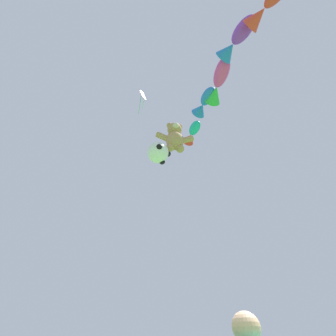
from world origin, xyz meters
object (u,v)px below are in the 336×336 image
object	(u,v)px
soccer_ball_kite	(158,153)
fish_kite_cobalt	(204,103)
fish_kite_magenta	(218,84)
fish_kite_violet	(235,41)
fish_kite_teal	(192,133)
teddy_bear_kite	(175,137)
fish_kite_crimson	(268,4)
diamond_kite	(143,97)

from	to	relation	value
soccer_ball_kite	fish_kite_cobalt	xyz separation A→B (m)	(2.37, -0.85, 3.39)
fish_kite_magenta	fish_kite_violet	size ratio (longest dim) A/B	1.17
fish_kite_teal	fish_kite_cobalt	distance (m)	1.89
teddy_bear_kite	fish_kite_crimson	bearing A→B (deg)	-67.50
fish_kite_magenta	diamond_kite	bearing A→B (deg)	138.17
teddy_bear_kite	diamond_kite	xyz separation A→B (m)	(-1.96, 1.16, 4.96)
fish_kite_violet	fish_kite_cobalt	bearing A→B (deg)	97.32
soccer_ball_kite	diamond_kite	size ratio (longest dim) A/B	0.44
fish_kite_magenta	fish_kite_violet	xyz separation A→B (m)	(0.11, -2.07, 0.06)
fish_kite_magenta	fish_kite_violet	distance (m)	2.07
fish_kite_cobalt	soccer_ball_kite	bearing A→B (deg)	160.27
fish_kite_crimson	fish_kite_teal	bearing A→B (deg)	100.23
fish_kite_magenta	fish_kite_crimson	size ratio (longest dim) A/B	1.12
fish_kite_teal	soccer_ball_kite	bearing A→B (deg)	-156.34
fish_kite_violet	diamond_kite	distance (m)	7.39
fish_kite_cobalt	fish_kite_violet	xyz separation A→B (m)	(0.44, -3.40, -0.12)
fish_kite_teal	fish_kite_violet	distance (m)	5.24
soccer_ball_kite	diamond_kite	xyz separation A→B (m)	(-1.12, 1.24, 6.29)
teddy_bear_kite	soccer_ball_kite	world-z (taller)	teddy_bear_kite
fish_kite_violet	fish_kite_crimson	xyz separation A→B (m)	(0.50, -1.63, -0.61)
diamond_kite	fish_kite_cobalt	bearing A→B (deg)	-30.93
soccer_ball_kite	teddy_bear_kite	bearing A→B (deg)	5.15
fish_kite_crimson	fish_kite_violet	bearing A→B (deg)	107.08
soccer_ball_kite	fish_kite_violet	size ratio (longest dim) A/B	0.54
fish_kite_violet	fish_kite_crimson	distance (m)	1.81
fish_kite_teal	fish_kite_cobalt	xyz separation A→B (m)	(0.29, -1.77, 0.62)
soccer_ball_kite	fish_kite_teal	bearing A→B (deg)	23.66
teddy_bear_kite	fish_kite_magenta	size ratio (longest dim) A/B	0.83
fish_kite_crimson	diamond_kite	distance (m)	9.13
fish_kite_magenta	diamond_kite	distance (m)	5.98
fish_kite_teal	fish_kite_violet	xyz separation A→B (m)	(0.72, -5.16, 0.49)
fish_kite_teal	diamond_kite	bearing A→B (deg)	174.19
teddy_bear_kite	fish_kite_cobalt	xyz separation A→B (m)	(1.53, -0.93, 2.06)
fish_kite_magenta	fish_kite_teal	bearing A→B (deg)	101.30
fish_kite_cobalt	fish_kite_violet	distance (m)	3.43
soccer_ball_kite	fish_kite_cobalt	distance (m)	4.23
soccer_ball_kite	fish_kite_cobalt	size ratio (longest dim) A/B	0.60
fish_kite_cobalt	fish_kite_crimson	xyz separation A→B (m)	(0.94, -5.03, -0.73)
soccer_ball_kite	fish_kite_violet	world-z (taller)	fish_kite_violet
fish_kite_magenta	fish_kite_violet	bearing A→B (deg)	-87.06
fish_kite_teal	fish_kite_magenta	world-z (taller)	fish_kite_magenta
diamond_kite	teddy_bear_kite	bearing A→B (deg)	-30.69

